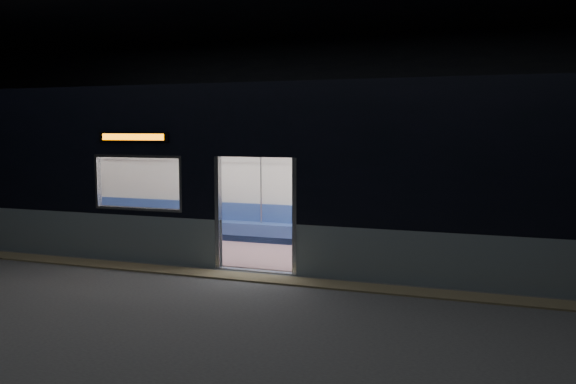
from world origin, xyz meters
The scene contains 7 objects.
station_floor centered at (0.00, 0.00, -0.01)m, with size 24.00×14.00×0.01m, color #47494C.
station_envelope centered at (0.00, 0.00, 3.66)m, with size 24.00×14.00×5.00m.
tactile_strip centered at (0.00, 0.55, 0.01)m, with size 22.80×0.50×0.03m, color #8C7F59.
metro_car centered at (0.00, 2.54, 1.85)m, with size 18.00×3.04×3.35m.
passenger centered at (4.69, 3.55, 0.84)m, with size 0.44×0.76×1.48m.
handbag centered at (4.65, 3.29, 0.70)m, with size 0.31×0.27×0.15m, color black.
transit_map centered at (2.06, 3.85, 1.44)m, with size 0.91×0.03×0.59m, color white.
Camera 1 is at (4.13, -8.82, 2.55)m, focal length 38.00 mm.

